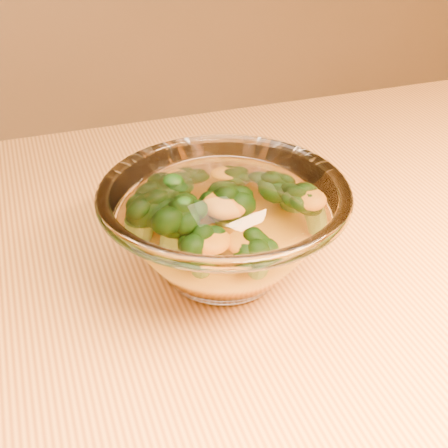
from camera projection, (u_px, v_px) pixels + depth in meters
name	position (u px, v px, depth m)	size (l,w,h in m)	color
table	(224.00, 427.00, 0.51)	(1.20, 0.80, 0.75)	#B77D37
glass_bowl	(224.00, 228.00, 0.49)	(0.20, 0.20, 0.09)	white
cheese_sauce	(224.00, 247.00, 0.50)	(0.10, 0.10, 0.03)	gold
broccoli_heap	(210.00, 217.00, 0.49)	(0.15, 0.12, 0.06)	black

